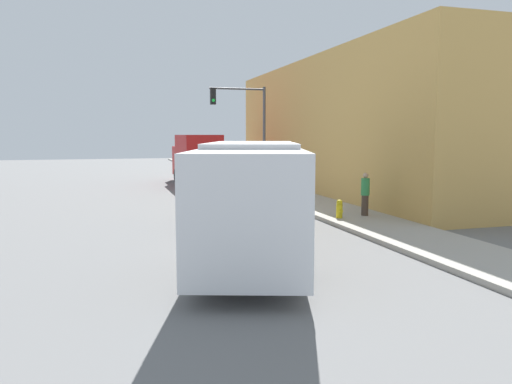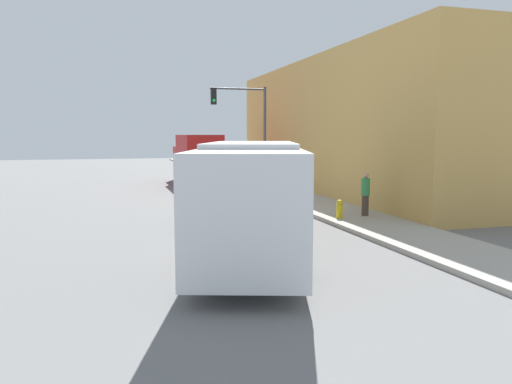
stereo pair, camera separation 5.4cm
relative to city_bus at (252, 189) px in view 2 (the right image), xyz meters
name	(u,v)px [view 2 (the right image)]	position (x,y,z in m)	size (l,w,h in m)	color
ground_plane	(235,251)	(-0.52, 0.01, -1.82)	(120.00, 120.00, 0.00)	slate
sidewalk	(248,182)	(5.43, 20.01, -1.74)	(2.90, 70.00, 0.16)	#A8A399
building_facade	(350,127)	(9.88, 13.30, 2.03)	(6.00, 24.57, 7.70)	tan
city_bus	(252,189)	(0.00, 0.00, 0.00)	(5.71, 10.96, 3.17)	silver
delivery_truck	(197,158)	(1.79, 20.06, 0.00)	(2.35, 7.58, 3.39)	#B21919
fire_hydrant	(340,209)	(4.58, 3.62, -1.30)	(0.25, 0.34, 0.72)	gold
traffic_light_pole	(247,120)	(3.68, 13.82, 2.39)	(3.28, 0.35, 5.96)	#47474C
pedestrian_near_corner	(365,194)	(5.84, 3.90, -0.78)	(0.34, 0.34, 1.72)	#47382D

